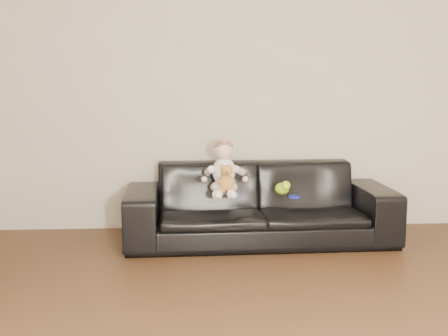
{
  "coord_description": "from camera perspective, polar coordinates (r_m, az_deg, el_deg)",
  "views": [
    {
      "loc": [
        -0.6,
        -2.43,
        1.34
      ],
      "look_at": [
        -0.32,
        2.14,
        0.65
      ],
      "focal_mm": 45.0,
      "sensor_mm": 36.0,
      "label": 1
    }
  ],
  "objects": [
    {
      "name": "wall_back",
      "position": [
        5.21,
        3.15,
        8.07
      ],
      "size": [
        5.0,
        0.0,
        5.0
      ],
      "primitive_type": "plane",
      "rotation": [
        1.57,
        0.0,
        0.0
      ],
      "color": "beige",
      "rests_on": "ground"
    },
    {
      "name": "sofa",
      "position": [
        4.82,
        3.59,
        -3.59
      ],
      "size": [
        2.28,
        0.94,
        0.66
      ],
      "primitive_type": "imported",
      "rotation": [
        0.0,
        0.0,
        0.03
      ],
      "color": "black",
      "rests_on": "floor"
    },
    {
      "name": "baby",
      "position": [
        4.62,
        0.01,
        -0.3
      ],
      "size": [
        0.32,
        0.39,
        0.45
      ],
      "rotation": [
        0.0,
        0.0,
        -0.16
      ],
      "color": "#FAD3D5",
      "rests_on": "sofa"
    },
    {
      "name": "teddy_bear",
      "position": [
        4.49,
        0.24,
        -1.06
      ],
      "size": [
        0.15,
        0.14,
        0.22
      ],
      "rotation": [
        0.0,
        0.0,
        -0.37
      ],
      "color": "#B17B32",
      "rests_on": "sofa"
    },
    {
      "name": "toy_green",
      "position": [
        4.67,
        5.91,
        -2.1
      ],
      "size": [
        0.14,
        0.16,
        0.1
      ],
      "primitive_type": "ellipsoid",
      "rotation": [
        0.0,
        0.0,
        0.13
      ],
      "color": "#95D318",
      "rests_on": "sofa"
    },
    {
      "name": "toy_rattle",
      "position": [
        4.66,
        5.71,
        -2.31
      ],
      "size": [
        0.08,
        0.08,
        0.07
      ],
      "primitive_type": "sphere",
      "rotation": [
        0.0,
        0.0,
        0.31
      ],
      "color": "red",
      "rests_on": "sofa"
    },
    {
      "name": "toy_blue_disc",
      "position": [
        4.56,
        7.17,
        -2.92
      ],
      "size": [
        0.12,
        0.12,
        0.01
      ],
      "primitive_type": "cylinder",
      "rotation": [
        0.0,
        0.0,
        -0.41
      ],
      "color": "#1720BF",
      "rests_on": "sofa"
    }
  ]
}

